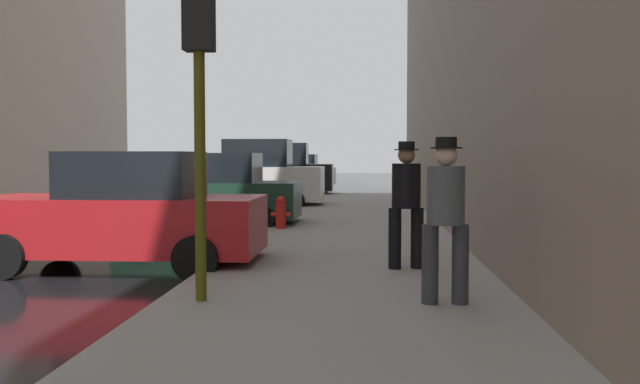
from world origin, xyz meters
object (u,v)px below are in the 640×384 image
parked_black_suv (279,172)px  parked_gray_coupe (295,173)px  pedestrian_with_fedora (406,198)px  pedestrian_with_beanie (446,212)px  parked_white_van (253,177)px  traffic_light (199,60)px  parked_red_hatchback (124,214)px  parked_dark_green_sedan (212,193)px  fire_hydrant (281,212)px

parked_black_suv → parked_gray_coupe: size_ratio=1.09×
pedestrian_with_fedora → pedestrian_with_beanie: same height
parked_white_van → parked_black_suv: same height
traffic_light → parked_red_hatchback: bearing=122.7°
pedestrian_with_fedora → parked_black_suv: bearing=102.0°
parked_red_hatchback → parked_white_van: parked_white_van is taller
parked_dark_green_sedan → fire_hydrant: parked_dark_green_sedan is taller
parked_black_suv → pedestrian_with_beanie: (4.49, -22.16, 0.10)m
parked_white_van → pedestrian_with_fedora: size_ratio=2.60×
fire_hydrant → traffic_light: traffic_light is taller
parked_black_suv → pedestrian_with_beanie: bearing=-78.5°
parked_red_hatchback → pedestrian_with_beanie: 5.35m
parked_red_hatchback → parked_black_suv: (-0.00, 19.26, 0.18)m
parked_black_suv → pedestrian_with_fedora: size_ratio=2.61×
parked_white_van → traffic_light: traffic_light is taller
parked_red_hatchback → parked_black_suv: bearing=90.0°
parked_black_suv → fire_hydrant: 14.58m
parked_gray_coupe → pedestrian_with_beanie: pedestrian_with_beanie is taller
traffic_light → pedestrian_with_fedora: bearing=45.0°
parked_red_hatchback → fire_hydrant: parked_red_hatchback is taller
fire_hydrant → traffic_light: bearing=-89.6°
parked_gray_coupe → fire_hydrant: bearing=-85.1°
pedestrian_with_fedora → traffic_light: bearing=-135.0°
parked_red_hatchback → traffic_light: (1.85, -2.89, 1.91)m
parked_white_van → pedestrian_with_beanie: bearing=-73.7°
parked_red_hatchback → fire_hydrant: (1.80, 4.80, -0.35)m
parked_dark_green_sedan → parked_red_hatchback: bearing=-90.0°
parked_gray_coupe → traffic_light: (1.85, -28.89, 1.91)m
parked_white_van → parked_gray_coupe: size_ratio=1.09×
parked_black_suv → pedestrian_with_beanie: 22.61m
parked_red_hatchback → traffic_light: traffic_light is taller
parked_dark_green_sedan → parked_black_suv: 13.14m
pedestrian_with_beanie → parked_dark_green_sedan: bearing=116.5°
traffic_light → pedestrian_with_beanie: size_ratio=2.03×
parked_white_van → pedestrian_with_fedora: (4.21, -12.95, 0.10)m
parked_black_suv → fire_hydrant: size_ratio=6.58×
parked_white_van → pedestrian_with_beanie: 15.96m
parked_black_suv → pedestrian_with_fedora: bearing=-78.0°
traffic_light → pedestrian_with_beanie: 3.10m
parked_red_hatchback → pedestrian_with_fedora: pedestrian_with_fedora is taller
parked_red_hatchback → pedestrian_with_fedora: bearing=-7.2°
parked_black_suv → fire_hydrant: bearing=-82.9°
parked_red_hatchback → parked_white_van: bearing=90.0°
fire_hydrant → pedestrian_with_beanie: size_ratio=0.40×
parked_white_van → parked_gray_coupe: bearing=90.0°
parked_red_hatchback → fire_hydrant: bearing=69.4°
parked_dark_green_sedan → parked_gray_coupe: same height
parked_gray_coupe → traffic_light: bearing=-86.3°
parked_white_van → fire_hydrant: parked_white_van is taller
parked_dark_green_sedan → traffic_light: bearing=-78.4°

